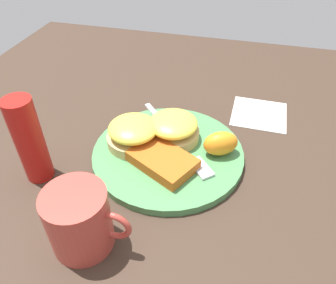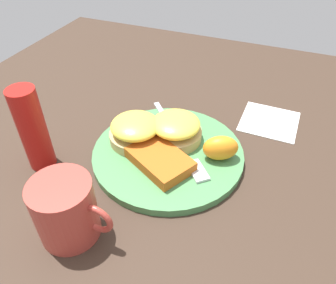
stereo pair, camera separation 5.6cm
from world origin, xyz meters
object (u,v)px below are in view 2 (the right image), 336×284
at_px(sandwich_benedict_right, 136,130).
at_px(fork, 180,142).
at_px(cup, 66,210).
at_px(hashbrown_patty, 158,159).
at_px(condiment_bottle, 33,129).
at_px(orange_wedge, 220,148).
at_px(sandwich_benedict_left, 174,128).

distance_m(sandwich_benedict_right, fork, 0.08).
bearing_deg(sandwich_benedict_right, cup, -90.69).
relative_size(hashbrown_patty, fork, 0.57).
bearing_deg(cup, condiment_bottle, 142.25).
xyz_separation_m(cup, condiment_bottle, (-0.13, 0.10, 0.03)).
distance_m(sandwich_benedict_right, hashbrown_patty, 0.07).
xyz_separation_m(fork, condiment_bottle, (-0.21, -0.12, 0.06)).
xyz_separation_m(orange_wedge, condiment_bottle, (-0.28, -0.11, 0.04)).
xyz_separation_m(sandwich_benedict_left, hashbrown_patty, (-0.00, -0.07, -0.01)).
bearing_deg(condiment_bottle, sandwich_benedict_left, 34.51).
relative_size(sandwich_benedict_left, fork, 0.51).
bearing_deg(sandwich_benedict_right, hashbrown_patty, -34.71).
xyz_separation_m(sandwich_benedict_right, cup, (-0.00, -0.20, 0.01)).
distance_m(hashbrown_patty, orange_wedge, 0.11).
distance_m(sandwich_benedict_left, sandwich_benedict_right, 0.07).
height_order(sandwich_benedict_left, orange_wedge, sandwich_benedict_left).
relative_size(sandwich_benedict_right, orange_wedge, 1.59).
xyz_separation_m(sandwich_benedict_left, fork, (0.01, -0.01, -0.02)).
bearing_deg(hashbrown_patty, condiment_bottle, -162.63).
relative_size(hashbrown_patty, cup, 0.94).
distance_m(hashbrown_patty, condiment_bottle, 0.21).
relative_size(sandwich_benedict_right, condiment_bottle, 0.64).
bearing_deg(cup, orange_wedge, 53.75).
distance_m(orange_wedge, cup, 0.26).
bearing_deg(condiment_bottle, orange_wedge, 21.59).
bearing_deg(condiment_bottle, sandwich_benedict_right, 37.84).
distance_m(sandwich_benedict_left, orange_wedge, 0.09).
height_order(sandwich_benedict_right, fork, sandwich_benedict_right).
bearing_deg(sandwich_benedict_left, condiment_bottle, -145.49).
bearing_deg(fork, sandwich_benedict_right, -164.54).
relative_size(sandwich_benedict_right, hashbrown_patty, 0.89).
distance_m(orange_wedge, fork, 0.08).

